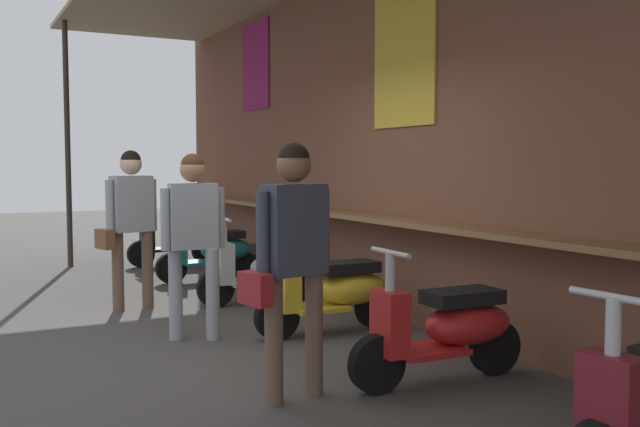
{
  "coord_description": "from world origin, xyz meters",
  "views": [
    {
      "loc": [
        5.5,
        -2.01,
        1.54
      ],
      "look_at": [
        -0.78,
        1.31,
        1.04
      ],
      "focal_mm": 39.57,
      "sensor_mm": 36.0,
      "label": 1
    }
  ],
  "objects_px": {
    "scooter_yellow": "(336,291)",
    "shopper_with_handbag": "(130,213)",
    "scooter_silver": "(266,268)",
    "scooter_black": "(178,239)",
    "shopper_browsing": "(292,245)",
    "scooter_teal": "(214,251)",
    "shopper_passing": "(193,226)",
    "scooter_red": "(448,328)"
  },
  "relations": [
    {
      "from": "scooter_red",
      "to": "shopper_browsing",
      "type": "relative_size",
      "value": 0.84
    },
    {
      "from": "scooter_teal",
      "to": "scooter_yellow",
      "type": "xyz_separation_m",
      "value": [
        3.31,
        -0.0,
        0.0
      ]
    },
    {
      "from": "scooter_red",
      "to": "shopper_with_handbag",
      "type": "relative_size",
      "value": 0.83
    },
    {
      "from": "shopper_with_handbag",
      "to": "shopper_passing",
      "type": "xyz_separation_m",
      "value": [
        1.53,
        0.19,
        -0.03
      ]
    },
    {
      "from": "scooter_silver",
      "to": "shopper_browsing",
      "type": "distance_m",
      "value": 3.32
    },
    {
      "from": "shopper_browsing",
      "to": "scooter_black",
      "type": "bearing_deg",
      "value": 158.47
    },
    {
      "from": "scooter_teal",
      "to": "shopper_browsing",
      "type": "relative_size",
      "value": 0.83
    },
    {
      "from": "scooter_yellow",
      "to": "scooter_red",
      "type": "height_order",
      "value": "same"
    },
    {
      "from": "scooter_silver",
      "to": "shopper_passing",
      "type": "bearing_deg",
      "value": 48.33
    },
    {
      "from": "shopper_passing",
      "to": "scooter_teal",
      "type": "bearing_deg",
      "value": 163.14
    },
    {
      "from": "scooter_teal",
      "to": "scooter_red",
      "type": "relative_size",
      "value": 1.0
    },
    {
      "from": "shopper_with_handbag",
      "to": "scooter_teal",
      "type": "bearing_deg",
      "value": 120.55
    },
    {
      "from": "scooter_yellow",
      "to": "shopper_passing",
      "type": "distance_m",
      "value": 1.41
    },
    {
      "from": "scooter_yellow",
      "to": "shopper_passing",
      "type": "bearing_deg",
      "value": -15.46
    },
    {
      "from": "scooter_black",
      "to": "shopper_with_handbag",
      "type": "relative_size",
      "value": 0.83
    },
    {
      "from": "shopper_with_handbag",
      "to": "shopper_passing",
      "type": "relative_size",
      "value": 1.03
    },
    {
      "from": "scooter_black",
      "to": "scooter_teal",
      "type": "height_order",
      "value": "same"
    },
    {
      "from": "scooter_yellow",
      "to": "shopper_with_handbag",
      "type": "distance_m",
      "value": 2.46
    },
    {
      "from": "scooter_silver",
      "to": "scooter_yellow",
      "type": "height_order",
      "value": "same"
    },
    {
      "from": "scooter_black",
      "to": "shopper_browsing",
      "type": "xyz_separation_m",
      "value": [
        6.42,
        -1.14,
        0.63
      ]
    },
    {
      "from": "scooter_teal",
      "to": "shopper_browsing",
      "type": "height_order",
      "value": "shopper_browsing"
    },
    {
      "from": "shopper_passing",
      "to": "scooter_red",
      "type": "bearing_deg",
      "value": 36.71
    },
    {
      "from": "scooter_yellow",
      "to": "scooter_black",
      "type": "bearing_deg",
      "value": -88.06
    },
    {
      "from": "scooter_teal",
      "to": "scooter_red",
      "type": "height_order",
      "value": "same"
    },
    {
      "from": "scooter_teal",
      "to": "shopper_with_handbag",
      "type": "distance_m",
      "value": 2.09
    },
    {
      "from": "scooter_silver",
      "to": "scooter_red",
      "type": "relative_size",
      "value": 1.0
    },
    {
      "from": "scooter_silver",
      "to": "shopper_passing",
      "type": "xyz_separation_m",
      "value": [
        1.21,
        -1.21,
        0.61
      ]
    },
    {
      "from": "scooter_silver",
      "to": "shopper_browsing",
      "type": "bearing_deg",
      "value": 72.98
    },
    {
      "from": "scooter_teal",
      "to": "shopper_browsing",
      "type": "xyz_separation_m",
      "value": [
        4.78,
        -1.14,
        0.63
      ]
    },
    {
      "from": "scooter_black",
      "to": "shopper_browsing",
      "type": "height_order",
      "value": "shopper_browsing"
    },
    {
      "from": "scooter_black",
      "to": "scooter_silver",
      "type": "distance_m",
      "value": 3.37
    },
    {
      "from": "scooter_silver",
      "to": "shopper_browsing",
      "type": "relative_size",
      "value": 0.84
    },
    {
      "from": "scooter_black",
      "to": "scooter_silver",
      "type": "relative_size",
      "value": 1.0
    },
    {
      "from": "scooter_black",
      "to": "scooter_teal",
      "type": "xyz_separation_m",
      "value": [
        1.64,
        0.0,
        0.0
      ]
    },
    {
      "from": "shopper_passing",
      "to": "shopper_browsing",
      "type": "bearing_deg",
      "value": 7.85
    },
    {
      "from": "shopper_browsing",
      "to": "shopper_passing",
      "type": "distance_m",
      "value": 1.85
    },
    {
      "from": "shopper_with_handbag",
      "to": "shopper_passing",
      "type": "height_order",
      "value": "shopper_with_handbag"
    },
    {
      "from": "scooter_black",
      "to": "shopper_browsing",
      "type": "distance_m",
      "value": 6.55
    },
    {
      "from": "scooter_black",
      "to": "shopper_with_handbag",
      "type": "bearing_deg",
      "value": 63.1
    },
    {
      "from": "scooter_red",
      "to": "shopper_passing",
      "type": "relative_size",
      "value": 0.86
    },
    {
      "from": "scooter_silver",
      "to": "scooter_red",
      "type": "xyz_separation_m",
      "value": [
        3.22,
        0.0,
        0.0
      ]
    },
    {
      "from": "scooter_teal",
      "to": "scooter_yellow",
      "type": "bearing_deg",
      "value": 90.37
    }
  ]
}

